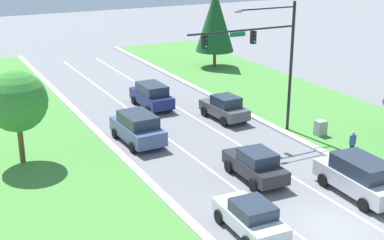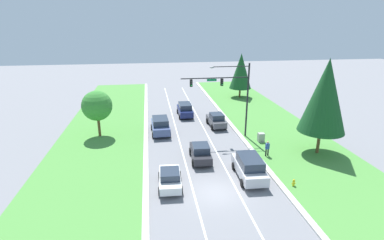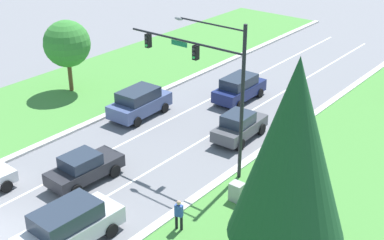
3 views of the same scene
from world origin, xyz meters
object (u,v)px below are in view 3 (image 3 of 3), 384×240
at_px(silver_suv, 69,226).
at_px(pedestrian, 179,214).
at_px(oak_near_left_tree, 67,44).
at_px(slate_blue_suv, 139,102).
at_px(conifer_far_right_tree, 292,151).
at_px(charcoal_sedan, 84,168).
at_px(graphite_sedan, 239,126).
at_px(utility_cabinet, 237,192).
at_px(traffic_signal_mast, 210,72).
at_px(navy_suv, 239,88).

relative_size(silver_suv, pedestrian, 3.01).
bearing_deg(oak_near_left_tree, slate_blue_suv, 0.03).
distance_m(slate_blue_suv, conifer_far_right_tree, 18.83).
distance_m(charcoal_sedan, pedestrian, 6.90).
relative_size(charcoal_sedan, slate_blue_suv, 0.93).
xyz_separation_m(silver_suv, oak_near_left_tree, (-14.59, 12.25, 2.78)).
relative_size(charcoal_sedan, graphite_sedan, 1.02).
bearing_deg(graphite_sedan, oak_near_left_tree, -177.18).
bearing_deg(conifer_far_right_tree, pedestrian, -180.00).
height_order(charcoal_sedan, utility_cabinet, charcoal_sedan).
relative_size(traffic_signal_mast, charcoal_sedan, 2.00).
xyz_separation_m(silver_suv, navy_suv, (-3.41, 18.88, -0.07)).
relative_size(charcoal_sedan, pedestrian, 2.61).
relative_size(silver_suv, graphite_sedan, 1.18).
distance_m(charcoal_sedan, slate_blue_suv, 8.95).
xyz_separation_m(graphite_sedan, pedestrian, (3.13, -9.74, 0.03)).
bearing_deg(oak_near_left_tree, utility_cabinet, -13.80).
xyz_separation_m(traffic_signal_mast, silver_suv, (-0.67, -9.68, -4.77)).
height_order(graphite_sedan, conifer_far_right_tree, conifer_far_right_tree).
bearing_deg(pedestrian, utility_cabinet, -116.18).
xyz_separation_m(traffic_signal_mast, navy_suv, (-4.08, 9.20, -4.83)).
bearing_deg(graphite_sedan, slate_blue_suv, -171.85).
xyz_separation_m(navy_suv, pedestrian, (6.65, -14.96, -0.04)).
relative_size(traffic_signal_mast, oak_near_left_tree, 1.57).
height_order(slate_blue_suv, utility_cabinet, slate_blue_suv).
relative_size(slate_blue_suv, pedestrian, 2.82).
xyz_separation_m(traffic_signal_mast, charcoal_sedan, (-4.34, -5.62, -4.94)).
bearing_deg(traffic_signal_mast, charcoal_sedan, -127.68).
height_order(slate_blue_suv, navy_suv, slate_blue_suv).
bearing_deg(navy_suv, traffic_signal_mast, -66.57).
distance_m(pedestrian, conifer_far_right_tree, 7.66).
height_order(utility_cabinet, pedestrian, pedestrian).
bearing_deg(traffic_signal_mast, oak_near_left_tree, 170.45).
bearing_deg(silver_suv, traffic_signal_mast, 88.38).
distance_m(slate_blue_suv, pedestrian, 13.41).
distance_m(utility_cabinet, pedestrian, 3.86).
bearing_deg(traffic_signal_mast, utility_cabinet, -30.95).
bearing_deg(slate_blue_suv, utility_cabinet, -23.99).
xyz_separation_m(slate_blue_suv, graphite_sedan, (7.38, 1.41, -0.12)).
relative_size(graphite_sedan, oak_near_left_tree, 0.77).
xyz_separation_m(slate_blue_suv, utility_cabinet, (11.28, -4.57, -0.48)).
xyz_separation_m(utility_cabinet, conifer_far_right_tree, (4.78, -3.76, 5.67)).
bearing_deg(conifer_far_right_tree, oak_near_left_tree, 160.39).
distance_m(utility_cabinet, conifer_far_right_tree, 8.32).
relative_size(charcoal_sedan, navy_suv, 0.95).
bearing_deg(silver_suv, conifer_far_right_tree, 26.37).
bearing_deg(conifer_far_right_tree, graphite_sedan, 131.71).
relative_size(navy_suv, oak_near_left_tree, 0.83).
distance_m(slate_blue_suv, utility_cabinet, 12.18).
bearing_deg(slate_blue_suv, pedestrian, -40.34).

